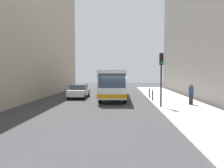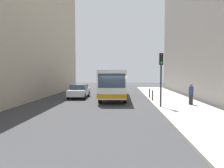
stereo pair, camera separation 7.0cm
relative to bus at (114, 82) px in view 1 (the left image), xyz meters
The scene contains 9 objects.
ground_plane 5.08m from the bus, 86.17° to the right, with size 80.00×80.00×0.00m, color #38383A.
sidewalk 7.62m from the bus, 39.79° to the right, with size 4.40×40.00×0.15m, color #ADA89E.
building_left 13.11m from the bus, behind, with size 7.00×32.00×17.05m, color #B2A38C.
bus is the anchor object (origin of this frame).
car_beside_bus 3.95m from the bus, behind, with size 1.95×4.44×1.48m.
traffic_light 7.86m from the bus, 60.09° to the right, with size 0.28×0.33×4.10m.
bollard_near 4.94m from the bus, 38.52° to the right, with size 0.11×0.11×0.95m, color black.
bollard_mid 3.99m from the bus, 11.08° to the right, with size 0.11×0.11×0.95m, color black.
pedestrian_near_signal 8.56m from the bus, 40.04° to the right, with size 0.38×0.38×1.70m.
Camera 1 is at (0.58, -18.14, 2.77)m, focal length 33.74 mm.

